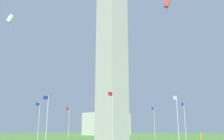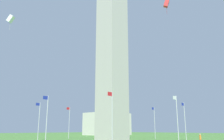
{
  "view_description": "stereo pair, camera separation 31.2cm",
  "coord_description": "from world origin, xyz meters",
  "px_view_note": "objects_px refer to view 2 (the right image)",
  "views": [
    {
      "loc": [
        40.57,
        39.97,
        2.53
      ],
      "look_at": [
        0.0,
        0.0,
        16.56
      ],
      "focal_mm": 38.63,
      "sensor_mm": 36.0,
      "label": 1
    },
    {
      "loc": [
        40.35,
        40.19,
        2.53
      ],
      "look_at": [
        0.0,
        0.0,
        16.56
      ],
      "focal_mm": 38.63,
      "sensor_mm": 36.0,
      "label": 2
    }
  ],
  "objects_px": {
    "obelisk_monument": "(112,34)",
    "flagpole_nw": "(39,119)",
    "flagpole_sw": "(112,122)",
    "flagpole_se": "(185,119)",
    "distant_building": "(107,124)",
    "flagpole_n": "(47,117)",
    "flagpole_e": "(177,117)",
    "flagpole_w": "(69,121)",
    "person_orange_shirt": "(200,139)",
    "flagpole_s": "(154,121)",
    "kite_red_box": "(166,4)",
    "flagpole_ne": "(112,115)",
    "kite_white_box": "(11,19)"
  },
  "relations": [
    {
      "from": "person_orange_shirt",
      "to": "flagpole_n",
      "type": "bearing_deg",
      "value": 47.47
    },
    {
      "from": "distant_building",
      "to": "flagpole_se",
      "type": "bearing_deg",
      "value": 64.2
    },
    {
      "from": "flagpole_n",
      "to": "kite_white_box",
      "type": "distance_m",
      "value": 18.68
    },
    {
      "from": "flagpole_sw",
      "to": "flagpole_nw",
      "type": "height_order",
      "value": "same"
    },
    {
      "from": "flagpole_sw",
      "to": "distant_building",
      "type": "height_order",
      "value": "distant_building"
    },
    {
      "from": "flagpole_e",
      "to": "person_orange_shirt",
      "type": "height_order",
      "value": "flagpole_e"
    },
    {
      "from": "flagpole_w",
      "to": "kite_red_box",
      "type": "distance_m",
      "value": 41.76
    },
    {
      "from": "flagpole_ne",
      "to": "flagpole_nw",
      "type": "distance_m",
      "value": 23.97
    },
    {
      "from": "flagpole_n",
      "to": "flagpole_e",
      "type": "relative_size",
      "value": 1.0
    },
    {
      "from": "flagpole_e",
      "to": "kite_red_box",
      "type": "xyz_separation_m",
      "value": [
        5.42,
        2.42,
        19.91
      ]
    },
    {
      "from": "flagpole_sw",
      "to": "flagpole_se",
      "type": "bearing_deg",
      "value": 90.0
    },
    {
      "from": "flagpole_nw",
      "to": "flagpole_s",
      "type": "bearing_deg",
      "value": 157.5
    },
    {
      "from": "flagpole_n",
      "to": "flagpole_e",
      "type": "height_order",
      "value": "same"
    },
    {
      "from": "kite_white_box",
      "to": "flagpole_n",
      "type": "bearing_deg",
      "value": 179.48
    },
    {
      "from": "flagpole_se",
      "to": "person_orange_shirt",
      "type": "xyz_separation_m",
      "value": [
        12.25,
        9.19,
        -3.83
      ]
    },
    {
      "from": "flagpole_n",
      "to": "flagpole_se",
      "type": "distance_m",
      "value": 31.32
    },
    {
      "from": "flagpole_sw",
      "to": "flagpole_w",
      "type": "height_order",
      "value": "same"
    },
    {
      "from": "flagpole_ne",
      "to": "flagpole_se",
      "type": "distance_m",
      "value": 23.97
    },
    {
      "from": "obelisk_monument",
      "to": "flagpole_nw",
      "type": "xyz_separation_m",
      "value": [
        12.04,
        -11.98,
        -21.26
      ]
    },
    {
      "from": "kite_red_box",
      "to": "flagpole_se",
      "type": "bearing_deg",
      "value": -157.02
    },
    {
      "from": "flagpole_sw",
      "to": "person_orange_shirt",
      "type": "distance_m",
      "value": 35.56
    },
    {
      "from": "flagpole_sw",
      "to": "person_orange_shirt",
      "type": "xyz_separation_m",
      "value": [
        12.25,
        33.16,
        -3.83
      ]
    },
    {
      "from": "flagpole_se",
      "to": "flagpole_s",
      "type": "relative_size",
      "value": 1.0
    },
    {
      "from": "person_orange_shirt",
      "to": "flagpole_s",
      "type": "bearing_deg",
      "value": -29.87
    },
    {
      "from": "flagpole_e",
      "to": "flagpole_se",
      "type": "height_order",
      "value": "same"
    },
    {
      "from": "kite_white_box",
      "to": "distant_building",
      "type": "xyz_separation_m",
      "value": [
        -62.21,
        -39.6,
        -16.65
      ]
    },
    {
      "from": "obelisk_monument",
      "to": "flagpole_ne",
      "type": "xyz_separation_m",
      "value": [
        12.04,
        11.98,
        -21.26
      ]
    },
    {
      "from": "obelisk_monument",
      "to": "distant_building",
      "type": "bearing_deg",
      "value": -132.93
    },
    {
      "from": "flagpole_s",
      "to": "flagpole_w",
      "type": "relative_size",
      "value": 1.0
    },
    {
      "from": "flagpole_ne",
      "to": "flagpole_s",
      "type": "xyz_separation_m",
      "value": [
        -28.93,
        -11.98,
        0.0
      ]
    },
    {
      "from": "flagpole_w",
      "to": "distant_building",
      "type": "height_order",
      "value": "distant_building"
    },
    {
      "from": "flagpole_n",
      "to": "flagpole_sw",
      "type": "xyz_separation_m",
      "value": [
        -28.93,
        -11.98,
        0.0
      ]
    },
    {
      "from": "obelisk_monument",
      "to": "flagpole_n",
      "type": "relative_size",
      "value": 6.0
    },
    {
      "from": "flagpole_se",
      "to": "kite_red_box",
      "type": "height_order",
      "value": "kite_red_box"
    },
    {
      "from": "distant_building",
      "to": "flagpole_e",
      "type": "bearing_deg",
      "value": 56.87
    },
    {
      "from": "flagpole_e",
      "to": "kite_red_box",
      "type": "height_order",
      "value": "kite_red_box"
    },
    {
      "from": "flagpole_nw",
      "to": "distant_building",
      "type": "height_order",
      "value": "distant_building"
    },
    {
      "from": "flagpole_e",
      "to": "flagpole_nw",
      "type": "distance_m",
      "value": 31.32
    },
    {
      "from": "flagpole_s",
      "to": "flagpole_nw",
      "type": "distance_m",
      "value": 31.32
    },
    {
      "from": "flagpole_ne",
      "to": "flagpole_w",
      "type": "bearing_deg",
      "value": -112.5
    },
    {
      "from": "obelisk_monument",
      "to": "person_orange_shirt",
      "type": "relative_size",
      "value": 29.04
    },
    {
      "from": "kite_red_box",
      "to": "flagpole_ne",
      "type": "bearing_deg",
      "value": -48.35
    },
    {
      "from": "flagpole_sw",
      "to": "distant_building",
      "type": "xyz_separation_m",
      "value": [
        -24.97,
        -27.69,
        0.08
      ]
    },
    {
      "from": "person_orange_shirt",
      "to": "flagpole_sw",
      "type": "bearing_deg",
      "value": -11.04
    },
    {
      "from": "obelisk_monument",
      "to": "flagpole_nw",
      "type": "bearing_deg",
      "value": -44.87
    },
    {
      "from": "flagpole_ne",
      "to": "flagpole_e",
      "type": "bearing_deg",
      "value": 157.5
    },
    {
      "from": "flagpole_nw",
      "to": "distant_building",
      "type": "bearing_deg",
      "value": -150.5
    },
    {
      "from": "flagpole_se",
      "to": "flagpole_w",
      "type": "bearing_deg",
      "value": -67.5
    },
    {
      "from": "flagpole_e",
      "to": "flagpole_nw",
      "type": "xyz_separation_m",
      "value": [
        11.98,
        -28.93,
        0.0
      ]
    },
    {
      "from": "flagpole_w",
      "to": "kite_red_box",
      "type": "height_order",
      "value": "kite_red_box"
    }
  ]
}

